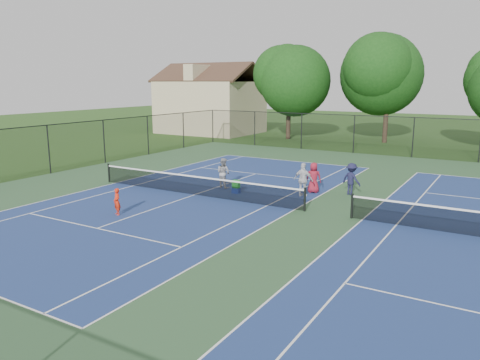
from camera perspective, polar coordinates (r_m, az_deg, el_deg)
The scene contains 14 objects.
ground at distance 20.39m, azimuth 10.59°, elevation -4.19°, with size 140.00×140.00×0.00m, color #234716.
court_pad at distance 20.39m, azimuth 10.59°, elevation -4.18°, with size 36.00×36.00×0.01m, color #305634.
tennis_court_left at distance 23.58m, azimuth -5.56°, elevation -1.60°, with size 12.00×23.83×1.07m.
perimeter_fence at distance 20.01m, azimuth 10.76°, elevation 0.23°, with size 36.08×36.08×3.02m.
tree_back_a at distance 46.78m, azimuth 6.03°, elevation 12.38°, with size 6.80×6.80×9.15m.
tree_back_b at distance 45.73m, azimuth 17.69°, elevation 12.61°, with size 7.60×7.60×10.03m.
clapboard_house at distance 52.65m, azimuth -3.63°, elevation 9.15°, with size 10.80×8.10×7.65m.
child_player at distance 20.57m, azimuth -14.77°, elevation -2.57°, with size 0.42×0.28×1.16m, color red.
instructor at distance 24.99m, azimuth -2.03°, elevation 0.88°, with size 0.78×0.61×1.61m, color gray.
bystander_a at distance 23.24m, azimuth 7.72°, elevation 0.02°, with size 0.99×0.41×1.68m, color silver.
bystander_b at distance 24.02m, azimuth 13.42°, elevation 0.11°, with size 1.04×0.60×1.62m, color #191937.
bystander_c at distance 24.12m, azimuth 8.96°, elevation 0.29°, with size 0.77×0.50×1.57m, color maroon.
ball_crate at distance 23.85m, azimuth -0.48°, elevation -1.30°, with size 0.38×0.28×0.28m, color #16359B.
ball_hopper at distance 23.77m, azimuth -0.48°, elevation -0.51°, with size 0.34×0.27×0.40m, color green.
Camera 1 is at (6.61, -18.47, 5.57)m, focal length 35.00 mm.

